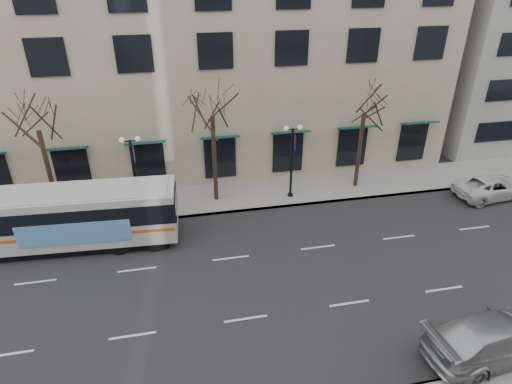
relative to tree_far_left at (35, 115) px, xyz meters
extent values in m
plane|color=black|center=(10.00, -8.80, -6.70)|extent=(160.00, 160.00, 0.00)
cube|color=gray|center=(15.00, 0.20, -6.62)|extent=(80.00, 4.00, 0.15)
cylinder|color=black|center=(0.00, 0.00, -3.83)|extent=(0.28, 0.28, 5.74)
cylinder|color=black|center=(10.00, 0.00, -3.72)|extent=(0.28, 0.28, 5.95)
cylinder|color=black|center=(20.00, 0.00, -3.97)|extent=(0.28, 0.28, 5.46)
cylinder|color=black|center=(5.00, -0.60, -4.20)|extent=(0.16, 0.16, 5.00)
cylinder|color=black|center=(5.00, -0.60, -6.55)|extent=(0.36, 0.36, 0.30)
cube|color=black|center=(5.00, -0.60, -1.75)|extent=(0.90, 0.06, 0.06)
sphere|color=silver|center=(4.55, -0.60, -1.65)|extent=(0.32, 0.32, 0.32)
sphere|color=silver|center=(5.45, -0.60, -1.65)|extent=(0.32, 0.32, 0.32)
cube|color=#571F75|center=(5.12, -0.60, -2.60)|extent=(0.04, 0.45, 1.00)
cylinder|color=black|center=(15.00, -0.60, -4.20)|extent=(0.16, 0.16, 5.00)
cylinder|color=black|center=(15.00, -0.60, -6.55)|extent=(0.36, 0.36, 0.30)
cube|color=black|center=(15.00, -0.60, -1.75)|extent=(0.90, 0.06, 0.06)
sphere|color=silver|center=(14.55, -0.60, -1.65)|extent=(0.32, 0.32, 0.32)
sphere|color=silver|center=(15.45, -0.60, -1.65)|extent=(0.32, 0.32, 0.32)
cube|color=#571F75|center=(15.12, -0.60, -2.60)|extent=(0.04, 0.45, 1.00)
cube|color=silver|center=(0.94, -3.45, -4.76)|extent=(12.87, 3.47, 2.92)
cube|color=black|center=(0.94, -3.45, -6.41)|extent=(11.83, 3.08, 0.48)
cube|color=black|center=(1.26, -3.47, -4.31)|extent=(12.36, 3.48, 1.17)
cube|color=#D65614|center=(0.94, -3.45, -5.27)|extent=(12.74, 3.49, 0.19)
cube|color=#5C9BE0|center=(1.93, -4.92, -5.05)|extent=(5.83, 0.39, 1.27)
cube|color=silver|center=(0.94, -3.45, -3.27)|extent=(12.22, 3.16, 0.08)
cylinder|color=black|center=(4.06, -4.85, -6.17)|extent=(1.08, 0.36, 1.06)
cylinder|color=black|center=(4.19, -2.41, -6.17)|extent=(1.08, 0.36, 1.06)
cylinder|color=black|center=(5.96, -4.95, -6.17)|extent=(1.08, 0.36, 1.06)
cylinder|color=black|center=(6.10, -2.52, -6.17)|extent=(1.08, 0.36, 1.06)
imported|color=#A6A8AE|center=(19.61, -15.00, -5.81)|extent=(6.32, 3.08, 1.77)
imported|color=silver|center=(28.58, -3.15, -5.97)|extent=(5.47, 2.88, 1.47)
camera|label=1|loc=(7.60, -25.22, 7.64)|focal=30.00mm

